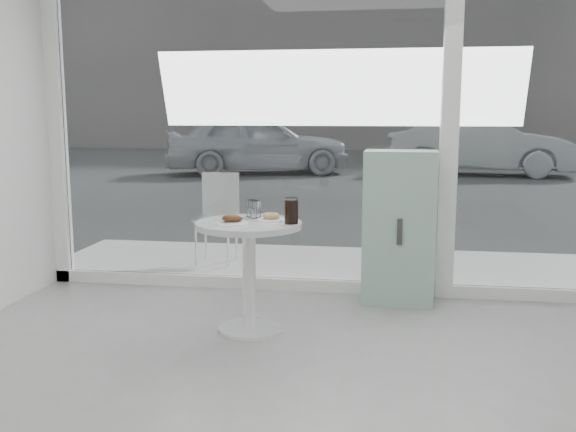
% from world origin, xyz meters
% --- Properties ---
extents(storefront, '(5.00, 0.14, 3.00)m').
position_xyz_m(storefront, '(0.07, 3.00, 1.71)').
color(storefront, white).
rests_on(storefront, ground).
extents(main_table, '(0.72, 0.72, 0.77)m').
position_xyz_m(main_table, '(-0.50, 1.90, 0.55)').
color(main_table, white).
rests_on(main_table, ground).
extents(patio_deck, '(5.60, 1.60, 0.05)m').
position_xyz_m(patio_deck, '(0.00, 3.80, 0.03)').
color(patio_deck, silver).
rests_on(patio_deck, ground).
extents(street, '(40.00, 24.00, 0.00)m').
position_xyz_m(street, '(0.00, 16.00, -0.00)').
color(street, '#333333').
rests_on(street, ground).
extents(far_building, '(40.00, 2.00, 8.00)m').
position_xyz_m(far_building, '(0.00, 25.00, 4.00)').
color(far_building, gray).
rests_on(far_building, ground).
extents(mint_cabinet, '(0.57, 0.40, 1.21)m').
position_xyz_m(mint_cabinet, '(0.52, 2.78, 0.61)').
color(mint_cabinet, '#90B7A4').
rests_on(mint_cabinet, ground).
extents(patio_chair, '(0.38, 0.38, 0.87)m').
position_xyz_m(patio_chair, '(-1.21, 3.76, 0.54)').
color(patio_chair, white).
rests_on(patio_chair, patio_deck).
extents(car_white, '(4.87, 3.20, 1.54)m').
position_xyz_m(car_white, '(-2.79, 13.39, 0.77)').
color(car_white, silver).
rests_on(car_white, street).
extents(car_silver, '(4.52, 2.04, 1.44)m').
position_xyz_m(car_silver, '(2.66, 13.86, 0.72)').
color(car_silver, '#96989D').
rests_on(car_silver, street).
extents(plate_fritter, '(0.22, 0.22, 0.07)m').
position_xyz_m(plate_fritter, '(-0.59, 1.80, 0.80)').
color(plate_fritter, white).
rests_on(plate_fritter, main_table).
extents(plate_donut, '(0.20, 0.20, 0.05)m').
position_xyz_m(plate_donut, '(-0.36, 1.98, 0.79)').
color(plate_donut, white).
rests_on(plate_donut, main_table).
extents(water_tumbler_a, '(0.07, 0.07, 0.12)m').
position_xyz_m(water_tumbler_a, '(-0.53, 2.12, 0.82)').
color(water_tumbler_a, white).
rests_on(water_tumbler_a, main_table).
extents(water_tumbler_b, '(0.08, 0.08, 0.12)m').
position_xyz_m(water_tumbler_b, '(-0.48, 2.06, 0.82)').
color(water_tumbler_b, white).
rests_on(water_tumbler_b, main_table).
extents(cola_glass, '(0.09, 0.09, 0.17)m').
position_xyz_m(cola_glass, '(-0.20, 1.88, 0.85)').
color(cola_glass, white).
rests_on(cola_glass, main_table).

